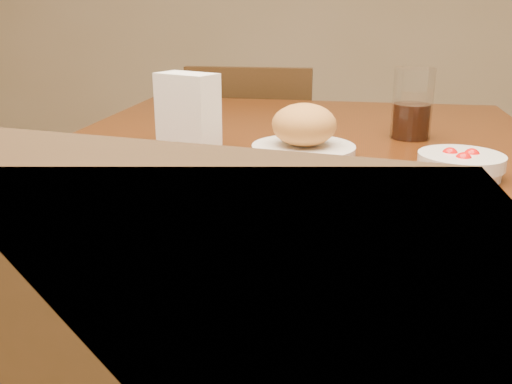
% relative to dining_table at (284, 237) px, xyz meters
% --- Properties ---
extents(dining_table, '(0.90, 1.40, 0.75)m').
position_rel_dining_table_xyz_m(dining_table, '(0.00, 0.00, 0.00)').
color(dining_table, '#441B06').
rests_on(dining_table, ground_plane).
extents(chair_far, '(0.39, 0.39, 0.83)m').
position_rel_dining_table_xyz_m(chair_far, '(-0.21, 0.90, -0.21)').
color(chair_far, black).
rests_on(chair_far, ground_plane).
extents(salad_plate, '(0.28, 0.28, 0.08)m').
position_rel_dining_table_xyz_m(salad_plate, '(0.01, -0.29, 0.13)').
color(salad_plate, silver).
rests_on(salad_plate, dining_table).
extents(bread_plate, '(0.17, 0.17, 0.09)m').
position_rel_dining_table_xyz_m(bread_plate, '(0.02, 0.12, 0.14)').
color(bread_plate, silver).
rests_on(bread_plate, dining_table).
extents(tomato_bowl, '(0.12, 0.12, 0.04)m').
position_rel_dining_table_xyz_m(tomato_bowl, '(0.25, 0.03, 0.12)').
color(tomato_bowl, silver).
rests_on(tomato_bowl, dining_table).
extents(drinking_glass, '(0.07, 0.07, 0.13)m').
position_rel_dining_table_xyz_m(drinking_glass, '(0.20, 0.28, 0.16)').
color(drinking_glass, silver).
rests_on(drinking_glass, dining_table).
extents(napkin_holder, '(0.12, 0.09, 0.13)m').
position_rel_dining_table_xyz_m(napkin_holder, '(-0.18, 0.12, 0.17)').
color(napkin_holder, white).
rests_on(napkin_holder, dining_table).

